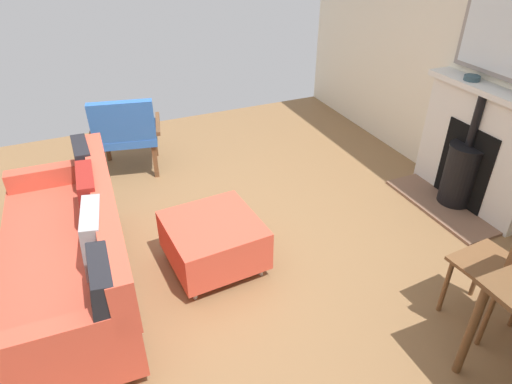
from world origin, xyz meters
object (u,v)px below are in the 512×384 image
object	(u,v)px
sofa	(74,254)
ottoman	(213,240)
mantel_bowl_near	(472,78)
dining_chair_near_fireplace	(509,264)
fireplace	(472,156)
armchair_accent	(126,130)

from	to	relation	value
sofa	ottoman	world-z (taller)	sofa
mantel_bowl_near	sofa	xyz separation A→B (m)	(3.40, 0.06, -0.76)
ottoman	dining_chair_near_fireplace	world-z (taller)	dining_chair_near_fireplace
fireplace	sofa	world-z (taller)	fireplace
dining_chair_near_fireplace	mantel_bowl_near	bearing A→B (deg)	-124.29
ottoman	armchair_accent	bearing A→B (deg)	-79.34
fireplace	mantel_bowl_near	size ratio (longest dim) A/B	9.08
mantel_bowl_near	armchair_accent	world-z (taller)	mantel_bowl_near
sofa	armchair_accent	size ratio (longest dim) A/B	2.23
fireplace	sofa	bearing A→B (deg)	-2.81
fireplace	mantel_bowl_near	bearing A→B (deg)	-92.36
fireplace	sofa	xyz separation A→B (m)	(3.39, -0.17, -0.12)
armchair_accent	fireplace	bearing A→B (deg)	146.69
fireplace	sofa	size ratio (longest dim) A/B	0.66
fireplace	ottoman	size ratio (longest dim) A/B	1.74
dining_chair_near_fireplace	ottoman	bearing A→B (deg)	-41.85
fireplace	dining_chair_near_fireplace	xyz separation A→B (m)	(0.98, 1.22, 0.05)
fireplace	armchair_accent	xyz separation A→B (m)	(2.75, -1.81, -0.01)
ottoman	dining_chair_near_fireplace	bearing A→B (deg)	138.15
mantel_bowl_near	armchair_accent	xyz separation A→B (m)	(2.76, -1.58, -0.65)
ottoman	armchair_accent	world-z (taller)	armchair_accent
mantel_bowl_near	dining_chair_near_fireplace	bearing A→B (deg)	55.71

